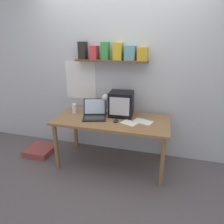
# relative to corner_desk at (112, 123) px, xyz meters

# --- Properties ---
(ground_plane) EXTENTS (12.00, 12.00, 0.00)m
(ground_plane) POSITION_rel_corner_desk_xyz_m (0.00, 0.00, -0.66)
(ground_plane) COLOR #605659
(back_wall) EXTENTS (5.60, 0.24, 2.60)m
(back_wall) POSITION_rel_corner_desk_xyz_m (-0.01, 0.47, 0.64)
(back_wall) COLOR silver
(back_wall) RESTS_ON ground_plane
(corner_desk) EXTENTS (1.58, 0.76, 0.72)m
(corner_desk) POSITION_rel_corner_desk_xyz_m (0.00, 0.00, 0.00)
(corner_desk) COLOR olive
(corner_desk) RESTS_ON ground_plane
(crt_monitor) EXTENTS (0.35, 0.33, 0.35)m
(crt_monitor) POSITION_rel_corner_desk_xyz_m (0.09, 0.17, 0.24)
(crt_monitor) COLOR black
(crt_monitor) RESTS_ON corner_desk
(laptop) EXTENTS (0.40, 0.41, 0.23)m
(laptop) POSITION_rel_corner_desk_xyz_m (-0.26, 0.01, 0.12)
(laptop) COLOR black
(laptop) RESTS_ON corner_desk
(desk_lamp) EXTENTS (0.12, 0.18, 0.29)m
(desk_lamp) POSITION_rel_corner_desk_xyz_m (-0.15, 0.21, 0.27)
(desk_lamp) COLOR silver
(desk_lamp) RESTS_ON corner_desk
(juice_glass) EXTENTS (0.07, 0.07, 0.14)m
(juice_glass) POSITION_rel_corner_desk_xyz_m (-0.61, 0.07, 0.12)
(juice_glass) COLOR white
(juice_glass) RESTS_ON corner_desk
(computer_mouse) EXTENTS (0.07, 0.11, 0.03)m
(computer_mouse) POSITION_rel_corner_desk_xyz_m (0.08, -0.09, 0.08)
(computer_mouse) COLOR #232326
(computer_mouse) RESTS_ON corner_desk
(printed_handout) EXTENTS (0.29, 0.24, 0.00)m
(printed_handout) POSITION_rel_corner_desk_xyz_m (0.43, 0.01, 0.06)
(printed_handout) COLOR white
(printed_handout) RESTS_ON corner_desk
(open_notebook) EXTENTS (0.25, 0.22, 0.00)m
(open_notebook) POSITION_rel_corner_desk_xyz_m (0.26, -0.09, 0.06)
(open_notebook) COLOR white
(open_notebook) RESTS_ON corner_desk
(floor_cushion) EXTENTS (0.41, 0.41, 0.10)m
(floor_cushion) POSITION_rel_corner_desk_xyz_m (-1.21, -0.04, -0.61)
(floor_cushion) COLOR #9C4341
(floor_cushion) RESTS_ON ground_plane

